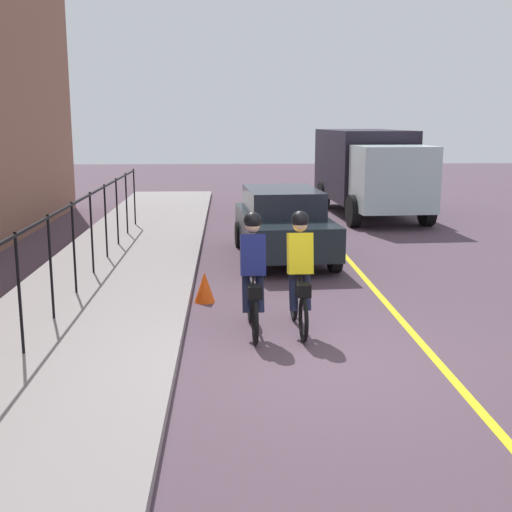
% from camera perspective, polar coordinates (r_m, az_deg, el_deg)
% --- Properties ---
extents(ground_plane, '(80.00, 80.00, 0.00)m').
position_cam_1_polar(ground_plane, '(8.72, 5.28, -9.37)').
color(ground_plane, '#4E3B47').
extents(lane_line_centre, '(36.00, 0.12, 0.01)m').
position_cam_1_polar(lane_line_centre, '(9.07, 15.47, -8.90)').
color(lane_line_centre, yellow).
rests_on(lane_line_centre, ground).
extents(sidewalk, '(40.00, 3.20, 0.15)m').
position_cam_1_polar(sidewalk, '(8.91, -17.22, -8.89)').
color(sidewalk, gray).
rests_on(sidewalk, ground).
extents(iron_fence, '(20.12, 0.04, 1.60)m').
position_cam_1_polar(iron_fence, '(9.62, -18.48, 0.15)').
color(iron_fence, black).
rests_on(iron_fence, sidewalk).
extents(cyclist_lead, '(1.71, 0.37, 1.83)m').
position_cam_1_polar(cyclist_lead, '(9.78, 3.77, -1.44)').
color(cyclist_lead, black).
rests_on(cyclist_lead, ground).
extents(cyclist_follow, '(1.71, 0.37, 1.83)m').
position_cam_1_polar(cyclist_follow, '(9.66, -0.28, -1.58)').
color(cyclist_follow, black).
rests_on(cyclist_follow, ground).
extents(parked_sedan_rear, '(4.52, 2.18, 1.58)m').
position_cam_1_polar(parked_sedan_rear, '(15.14, 2.33, 2.91)').
color(parked_sedan_rear, black).
rests_on(parked_sedan_rear, ground).
extents(box_truck_background, '(6.84, 2.86, 2.78)m').
position_cam_1_polar(box_truck_background, '(22.38, 9.68, 7.45)').
color(box_truck_background, black).
rests_on(box_truck_background, ground).
extents(traffic_cone_near, '(0.36, 0.36, 0.54)m').
position_cam_1_polar(traffic_cone_near, '(11.57, -4.44, -2.67)').
color(traffic_cone_near, '#FA4F10').
rests_on(traffic_cone_near, ground).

